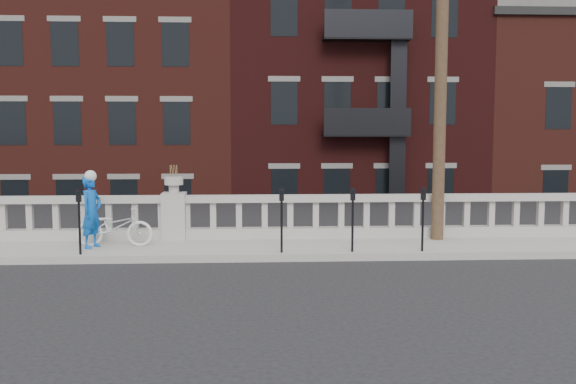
# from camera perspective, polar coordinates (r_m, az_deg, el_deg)

# --- Properties ---
(ground) EXTENTS (120.00, 120.00, 0.00)m
(ground) POSITION_cam_1_polar(r_m,az_deg,el_deg) (11.65, -12.44, -8.14)
(ground) COLOR black
(ground) RESTS_ON ground
(sidewalk) EXTENTS (32.00, 2.20, 0.15)m
(sidewalk) POSITION_cam_1_polar(r_m,az_deg,el_deg) (14.53, -10.49, -5.05)
(sidewalk) COLOR #9B9790
(sidewalk) RESTS_ON ground
(balustrade) EXTENTS (28.00, 0.34, 1.03)m
(balustrade) POSITION_cam_1_polar(r_m,az_deg,el_deg) (15.37, -10.06, -2.33)
(balustrade) COLOR #9B9790
(balustrade) RESTS_ON sidewalk
(planter_pedestal) EXTENTS (0.55, 0.55, 1.76)m
(planter_pedestal) POSITION_cam_1_polar(r_m,az_deg,el_deg) (15.35, -10.07, -1.62)
(planter_pedestal) COLOR #9B9790
(planter_pedestal) RESTS_ON sidewalk
(lower_level) EXTENTS (80.00, 44.00, 20.80)m
(lower_level) POSITION_cam_1_polar(r_m,az_deg,el_deg) (34.23, -5.20, 5.42)
(lower_level) COLOR #605E59
(lower_level) RESTS_ON ground
(utility_pole) EXTENTS (1.60, 0.28, 10.00)m
(utility_pole) POSITION_cam_1_polar(r_m,az_deg,el_deg) (15.56, 13.55, 14.69)
(utility_pole) COLOR #422D1E
(utility_pole) RESTS_ON sidewalk
(parking_meter_b) EXTENTS (0.10, 0.09, 1.36)m
(parking_meter_b) POSITION_cam_1_polar(r_m,az_deg,el_deg) (13.91, -18.07, -1.88)
(parking_meter_b) COLOR black
(parking_meter_b) RESTS_ON sidewalk
(parking_meter_c) EXTENTS (0.10, 0.09, 1.36)m
(parking_meter_c) POSITION_cam_1_polar(r_m,az_deg,el_deg) (13.43, -0.57, -1.86)
(parking_meter_c) COLOR black
(parking_meter_c) RESTS_ON sidewalk
(parking_meter_d) EXTENTS (0.10, 0.09, 1.36)m
(parking_meter_d) POSITION_cam_1_polar(r_m,az_deg,el_deg) (13.57, 5.77, -1.81)
(parking_meter_d) COLOR black
(parking_meter_d) RESTS_ON sidewalk
(parking_meter_e) EXTENTS (0.10, 0.09, 1.36)m
(parking_meter_e) POSITION_cam_1_polar(r_m,az_deg,el_deg) (13.88, 11.91, -1.74)
(parking_meter_e) COLOR black
(parking_meter_e) RESTS_ON sidewalk
(bicycle) EXTENTS (1.69, 0.63, 0.88)m
(bicycle) POSITION_cam_1_polar(r_m,az_deg,el_deg) (14.73, -15.14, -2.98)
(bicycle) COLOR white
(bicycle) RESTS_ON sidewalk
(cyclist) EXTENTS (0.58, 0.68, 1.59)m
(cyclist) POSITION_cam_1_polar(r_m,az_deg,el_deg) (14.65, -17.06, -1.67)
(cyclist) COLOR blue
(cyclist) RESTS_ON sidewalk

